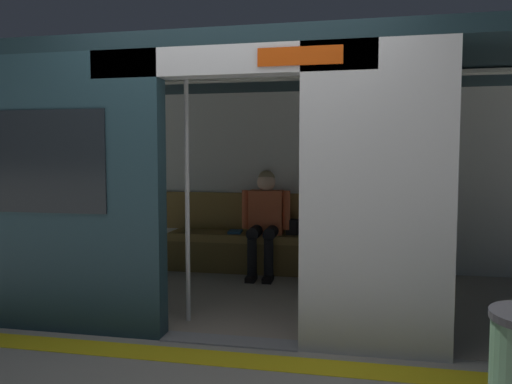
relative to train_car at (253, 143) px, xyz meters
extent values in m
plane|color=gray|center=(-0.07, 1.15, -1.46)|extent=(60.00, 60.00, 0.00)
cube|color=yellow|center=(-0.07, 1.45, -1.45)|extent=(8.00, 0.24, 0.01)
cube|color=silver|center=(-1.07, 1.17, -0.41)|extent=(1.00, 0.12, 2.09)
cube|color=black|center=(-1.07, 1.18, -0.16)|extent=(0.55, 0.02, 0.55)
cube|color=black|center=(1.38, 1.24, -0.16)|extent=(1.10, 0.02, 0.76)
cube|color=silver|center=(-0.07, 1.15, 0.53)|extent=(2.00, 0.16, 0.20)
cube|color=#BF3F0C|center=(-0.57, 1.24, 0.53)|extent=(0.56, 0.02, 0.12)
cube|color=#15272E|center=(-0.07, -0.07, 0.69)|extent=(6.40, 2.61, 0.12)
cube|color=gray|center=(-0.07, -0.07, -1.45)|extent=(6.08, 2.45, 0.01)
cube|color=silver|center=(-0.07, -1.30, -0.41)|extent=(6.08, 0.10, 2.09)
cube|color=olive|center=(-0.07, -1.24, -0.79)|extent=(3.52, 0.06, 0.45)
cube|color=white|center=(-0.07, -0.07, 0.60)|extent=(4.48, 0.16, 0.03)
cube|color=gray|center=(-0.07, 1.15, -1.45)|extent=(1.00, 0.19, 0.01)
cube|color=olive|center=(-0.07, -1.02, -1.06)|extent=(2.51, 0.44, 0.09)
cube|color=brown|center=(-0.07, -0.82, -1.28)|extent=(2.51, 0.04, 0.36)
cube|color=#CC5933|center=(0.05, -1.00, -0.76)|extent=(0.38, 0.23, 0.50)
sphere|color=beige|center=(0.05, -1.00, -0.42)|extent=(0.21, 0.21, 0.21)
sphere|color=#997F59|center=(0.05, -1.01, -0.38)|extent=(0.19, 0.19, 0.19)
cylinder|color=#CC5933|center=(-0.18, -0.97, -0.73)|extent=(0.08, 0.08, 0.44)
cylinder|color=#CC5933|center=(0.29, -0.96, -0.73)|extent=(0.08, 0.08, 0.44)
cylinder|color=black|center=(-0.04, -0.80, -0.96)|extent=(0.14, 0.40, 0.14)
cylinder|color=black|center=(0.14, -0.80, -0.96)|extent=(0.14, 0.40, 0.14)
cylinder|color=black|center=(-0.05, -0.60, -1.21)|extent=(0.10, 0.10, 0.41)
cylinder|color=black|center=(0.13, -0.60, -1.21)|extent=(0.10, 0.10, 0.41)
cube|color=black|center=(-0.05, -0.55, -1.43)|extent=(0.10, 0.22, 0.06)
cube|color=black|center=(0.13, -0.55, -1.43)|extent=(0.10, 0.22, 0.06)
cube|color=black|center=(-0.31, -1.02, -0.93)|extent=(0.26, 0.14, 0.17)
cube|color=black|center=(-0.31, -0.94, -0.94)|extent=(0.02, 0.01, 0.14)
cube|color=#26598C|center=(0.42, -0.98, -1.00)|extent=(0.17, 0.23, 0.03)
cylinder|color=silver|center=(0.37, 0.78, -0.42)|extent=(0.04, 0.04, 2.07)
camera|label=1|loc=(-0.93, 4.48, -0.13)|focal=34.34mm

